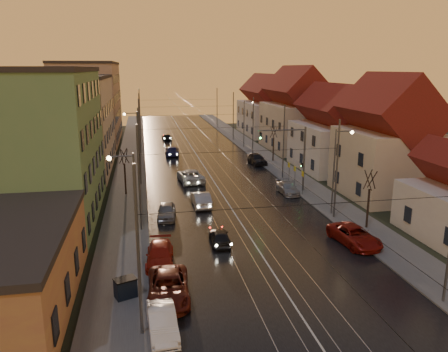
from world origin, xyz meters
TOP-DOWN VIEW (x-y plane):
  - ground at (0.00, 0.00)m, footprint 160.00×160.00m
  - road at (0.00, 40.00)m, footprint 16.00×120.00m
  - sidewalk_left at (-10.00, 40.00)m, footprint 4.00×120.00m
  - sidewalk_right at (10.00, 40.00)m, footprint 4.00×120.00m
  - tram_rail_0 at (-2.20, 40.00)m, footprint 0.06×120.00m
  - tram_rail_1 at (-0.77, 40.00)m, footprint 0.06×120.00m
  - tram_rail_2 at (0.77, 40.00)m, footprint 0.06×120.00m
  - tram_rail_3 at (2.20, 40.00)m, footprint 0.06×120.00m
  - apartment_left_1 at (-17.50, 14.00)m, footprint 10.00×18.00m
  - apartment_left_2 at (-17.50, 34.00)m, footprint 10.00×20.00m
  - apartment_left_3 at (-17.50, 58.00)m, footprint 10.00×24.00m
  - house_right_1 at (17.00, 15.00)m, footprint 8.67×10.20m
  - house_right_2 at (17.00, 28.00)m, footprint 9.18×12.24m
  - house_right_3 at (17.00, 43.00)m, footprint 9.18×14.28m
  - house_right_4 at (17.00, 61.00)m, footprint 9.18×16.32m
  - catenary_pole_l_0 at (-8.60, -6.00)m, footprint 0.16×0.16m
  - catenary_pole_l_1 at (-8.60, 9.00)m, footprint 0.16×0.16m
  - catenary_pole_r_1 at (8.60, 9.00)m, footprint 0.16×0.16m
  - catenary_pole_l_2 at (-8.60, 24.00)m, footprint 0.16×0.16m
  - catenary_pole_r_2 at (8.60, 24.00)m, footprint 0.16×0.16m
  - catenary_pole_l_3 at (-8.60, 39.00)m, footprint 0.16×0.16m
  - catenary_pole_r_3 at (8.60, 39.00)m, footprint 0.16×0.16m
  - catenary_pole_l_4 at (-8.60, 54.00)m, footprint 0.16×0.16m
  - catenary_pole_r_4 at (8.60, 54.00)m, footprint 0.16×0.16m
  - catenary_pole_l_5 at (-8.60, 72.00)m, footprint 0.16×0.16m
  - catenary_pole_r_5 at (8.60, 72.00)m, footprint 0.16×0.16m
  - street_lamp_0 at (-9.10, 2.00)m, footprint 1.75×0.32m
  - street_lamp_1 at (9.10, 10.00)m, footprint 1.75×0.32m
  - street_lamp_2 at (-9.10, 30.00)m, footprint 1.75×0.32m
  - street_lamp_3 at (9.10, 46.00)m, footprint 1.75×0.32m
  - traffic_light_mast at (7.99, 18.00)m, footprint 5.30×0.32m
  - bare_tree_0 at (-10.20, 20.00)m, footprint 1.09×1.09m
  - bare_tree_1 at (10.20, 6.00)m, footprint 1.09×1.09m
  - bare_tree_2 at (10.40, 34.00)m, footprint 1.09×1.09m
  - driving_car_0 at (-2.64, 4.98)m, footprint 1.64×3.70m
  - driving_car_1 at (-2.79, 14.72)m, footprint 1.63×4.56m
  - driving_car_2 at (-2.78, 24.29)m, footprint 3.16×5.89m
  - driving_car_3 at (-3.78, 41.24)m, footprint 2.44×5.24m
  - driving_car_4 at (-3.75, 56.30)m, footprint 1.89×3.83m
  - parked_left_0 at (-7.57, -5.99)m, footprint 1.62×4.05m
  - parked_left_1 at (-7.05, -2.56)m, footprint 2.66×5.35m
  - parked_left_2 at (-7.34, 2.34)m, footprint 2.18×4.66m
  - parked_left_3 at (-6.34, 11.79)m, footprint 1.99×4.14m
  - parked_right_0 at (7.60, 3.08)m, footprint 2.95×5.35m
  - parked_right_1 at (7.08, 17.53)m, footprint 1.79×4.24m
  - parked_right_2 at (7.60, 32.66)m, footprint 2.28×4.77m
  - dumpster at (-9.53, -2.16)m, footprint 1.41×1.18m

SIDE VIEW (x-z plane):
  - ground at x=0.00m, z-range 0.00..0.00m
  - road at x=0.00m, z-range 0.00..0.04m
  - tram_rail_0 at x=-2.20m, z-range 0.04..0.07m
  - tram_rail_1 at x=-0.77m, z-range 0.04..0.07m
  - tram_rail_2 at x=0.77m, z-range 0.04..0.07m
  - tram_rail_3 at x=2.20m, z-range 0.04..0.07m
  - sidewalk_left at x=-10.00m, z-range 0.00..0.15m
  - sidewalk_right at x=10.00m, z-range 0.00..0.15m
  - parked_right_1 at x=7.08m, z-range 0.00..1.22m
  - driving_car_0 at x=-2.64m, z-range 0.00..1.24m
  - driving_car_4 at x=-3.75m, z-range 0.00..1.25m
  - parked_left_0 at x=-7.57m, z-range 0.00..1.31m
  - parked_left_2 at x=-7.34m, z-range 0.00..1.31m
  - parked_left_3 at x=-6.34m, z-range 0.00..1.36m
  - dumpster at x=-9.53m, z-range 0.15..1.25m
  - parked_right_0 at x=7.60m, z-range 0.00..1.42m
  - parked_left_1 at x=-7.05m, z-range 0.00..1.46m
  - driving_car_3 at x=-3.78m, z-range 0.00..1.48m
  - driving_car_1 at x=-2.79m, z-range 0.00..1.50m
  - driving_car_2 at x=-2.78m, z-range 0.00..1.57m
  - parked_right_2 at x=7.60m, z-range 0.00..1.58m
  - bare_tree_0 at x=-10.20m, z-range -0.07..5.04m
  - bare_tree_1 at x=10.20m, z-range -0.07..5.04m
  - bare_tree_2 at x=10.40m, z-range -0.07..5.04m
  - catenary_pole_l_0 at x=-8.60m, z-range 0.00..9.00m
  - catenary_pole_l_1 at x=-8.60m, z-range 0.00..9.00m
  - catenary_pole_r_1 at x=8.60m, z-range 0.00..9.00m
  - catenary_pole_l_2 at x=-8.60m, z-range 0.00..9.00m
  - catenary_pole_r_2 at x=8.60m, z-range 0.00..9.00m
  - catenary_pole_l_3 at x=-8.60m, z-range 0.00..9.00m
  - catenary_pole_r_3 at x=8.60m, z-range 0.00..9.00m
  - catenary_pole_l_4 at x=-8.60m, z-range 0.00..9.00m
  - catenary_pole_r_4 at x=8.60m, z-range 0.00..9.00m
  - catenary_pole_l_5 at x=-8.60m, z-range 0.00..9.00m
  - catenary_pole_r_5 at x=8.60m, z-range 0.00..9.00m
  - traffic_light_mast at x=7.99m, z-range 1.00..8.20m
  - house_right_2 at x=17.00m, z-range 0.04..9.24m
  - street_lamp_0 at x=-9.10m, z-range 0.89..8.89m
  - street_lamp_1 at x=9.10m, z-range 0.89..8.89m
  - street_lamp_2 at x=-9.10m, z-range 0.89..8.89m
  - street_lamp_3 at x=9.10m, z-range 0.89..8.89m
  - house_right_4 at x=17.00m, z-range 0.05..10.05m
  - house_right_1 at x=17.00m, z-range 0.05..10.85m
  - house_right_3 at x=17.00m, z-range 0.05..11.55m
  - apartment_left_2 at x=-17.50m, z-range 0.00..12.00m
  - apartment_left_1 at x=-17.50m, z-range 0.00..13.00m
  - apartment_left_3 at x=-17.50m, z-range 0.00..14.00m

